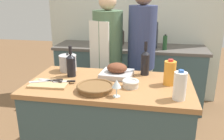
# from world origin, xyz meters

# --- Properties ---
(kitchen_island) EXTENTS (1.40, 0.75, 0.93)m
(kitchen_island) POSITION_xyz_m (0.00, 0.00, 0.47)
(kitchen_island) COLOR #3D565B
(kitchen_island) RESTS_ON ground_plane
(back_counter) EXTENTS (2.20, 0.60, 0.92)m
(back_counter) POSITION_xyz_m (0.00, 1.54, 0.46)
(back_counter) COLOR #3D565B
(back_counter) RESTS_ON ground_plane
(back_wall) EXTENTS (2.70, 0.10, 2.55)m
(back_wall) POSITION_xyz_m (0.00, 1.89, 1.27)
(back_wall) COLOR silver
(back_wall) RESTS_ON ground_plane
(roasting_pan) EXTENTS (0.30, 0.28, 0.13)m
(roasting_pan) POSITION_xyz_m (0.03, 0.17, 0.98)
(roasting_pan) COLOR #BCBCC1
(roasting_pan) RESTS_ON kitchen_island
(wicker_basket) EXTENTS (0.29, 0.29, 0.05)m
(wicker_basket) POSITION_xyz_m (-0.08, -0.19, 0.96)
(wicker_basket) COLOR brown
(wicker_basket) RESTS_ON kitchen_island
(cutting_board) EXTENTS (0.33, 0.21, 0.02)m
(cutting_board) POSITION_xyz_m (-0.49, -0.14, 0.94)
(cutting_board) COLOR tan
(cutting_board) RESTS_ON kitchen_island
(stock_pot) EXTENTS (0.17, 0.17, 0.18)m
(stock_pot) POSITION_xyz_m (-0.47, 0.25, 1.01)
(stock_pot) COLOR #B7B7BC
(stock_pot) RESTS_ON kitchen_island
(mixing_bowl) EXTENTS (0.14, 0.14, 0.06)m
(mixing_bowl) POSITION_xyz_m (0.19, -0.06, 0.97)
(mixing_bowl) COLOR beige
(mixing_bowl) RESTS_ON kitchen_island
(juice_jug) EXTENTS (0.10, 0.10, 0.22)m
(juice_jug) POSITION_xyz_m (0.50, 0.06, 1.04)
(juice_jug) COLOR orange
(juice_jug) RESTS_ON kitchen_island
(milk_jug) EXTENTS (0.09, 0.09, 0.22)m
(milk_jug) POSITION_xyz_m (0.56, -0.23, 1.04)
(milk_jug) COLOR white
(milk_jug) RESTS_ON kitchen_island
(wine_bottle_green) EXTENTS (0.08, 0.08, 0.32)m
(wine_bottle_green) POSITION_xyz_m (0.28, 0.27, 1.06)
(wine_bottle_green) COLOR black
(wine_bottle_green) RESTS_ON kitchen_island
(wine_bottle_dark) EXTENTS (0.08, 0.08, 0.28)m
(wine_bottle_dark) POSITION_xyz_m (-0.38, 0.11, 1.05)
(wine_bottle_dark) COLOR black
(wine_bottle_dark) RESTS_ON kitchen_island
(wine_glass_left) EXTENTS (0.07, 0.07, 0.13)m
(wine_glass_left) POSITION_xyz_m (0.10, -0.26, 1.03)
(wine_glass_left) COLOR silver
(wine_glass_left) RESTS_ON kitchen_island
(knife_chef) EXTENTS (0.27, 0.14, 0.01)m
(knife_chef) POSITION_xyz_m (-0.52, -0.10, 0.95)
(knife_chef) COLOR #B7B7BC
(knife_chef) RESTS_ON cutting_board
(knife_paring) EXTENTS (0.18, 0.08, 0.01)m
(knife_paring) POSITION_xyz_m (-0.37, -0.09, 0.95)
(knife_paring) COLOR #B7B7BC
(knife_paring) RESTS_ON cutting_board
(knife_bread) EXTENTS (0.22, 0.06, 0.01)m
(knife_bread) POSITION_xyz_m (-0.49, -0.09, 0.95)
(knife_bread) COLOR #B7B7BC
(knife_bread) RESTS_ON cutting_board
(stand_mixer) EXTENTS (0.18, 0.14, 0.36)m
(stand_mixer) POSITION_xyz_m (0.31, 1.53, 1.07)
(stand_mixer) COLOR #333842
(stand_mixer) RESTS_ON back_counter
(condiment_bottle_tall) EXTENTS (0.06, 0.06, 0.21)m
(condiment_bottle_tall) POSITION_xyz_m (0.50, 1.41, 1.02)
(condiment_bottle_tall) COLOR #234C28
(condiment_bottle_tall) RESTS_ON back_counter
(condiment_bottle_short) EXTENTS (0.07, 0.07, 0.20)m
(condiment_bottle_short) POSITION_xyz_m (-0.47, 1.65, 1.01)
(condiment_bottle_short) COLOR #B28E2D
(condiment_bottle_short) RESTS_ON back_counter
(condiment_bottle_extra) EXTENTS (0.05, 0.05, 0.22)m
(condiment_bottle_extra) POSITION_xyz_m (-0.12, 1.65, 1.02)
(condiment_bottle_extra) COLOR #332D28
(condiment_bottle_extra) RESTS_ON back_counter
(person_cook_aproned) EXTENTS (0.36, 0.38, 1.68)m
(person_cook_aproned) POSITION_xyz_m (-0.17, 0.76, 0.93)
(person_cook_aproned) COLOR beige
(person_cook_aproned) RESTS_ON ground_plane
(person_cook_guest) EXTENTS (0.31, 0.31, 1.74)m
(person_cook_guest) POSITION_xyz_m (0.22, 0.80, 0.98)
(person_cook_guest) COLOR beige
(person_cook_guest) RESTS_ON ground_plane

